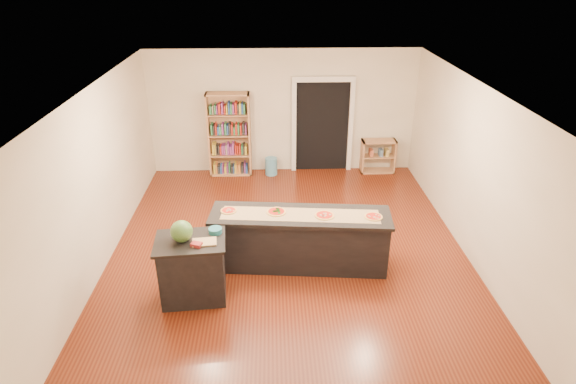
{
  "coord_description": "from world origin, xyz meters",
  "views": [
    {
      "loc": [
        -0.26,
        -7.03,
        4.53
      ],
      "look_at": [
        0.0,
        0.2,
        1.0
      ],
      "focal_mm": 30.0,
      "sensor_mm": 36.0,
      "label": 1
    }
  ],
  "objects_px": {
    "side_counter": "(193,269)",
    "bookshelf": "(229,135)",
    "kitchen_island": "(300,239)",
    "low_shelf": "(378,156)",
    "waste_bin": "(271,166)",
    "watermelon": "(182,231)"
  },
  "relations": [
    {
      "from": "bookshelf",
      "to": "low_shelf",
      "type": "bearing_deg",
      "value": 0.04
    },
    {
      "from": "kitchen_island",
      "to": "bookshelf",
      "type": "relative_size",
      "value": 1.49
    },
    {
      "from": "low_shelf",
      "to": "watermelon",
      "type": "xyz_separation_m",
      "value": [
        -3.72,
        -4.54,
        0.74
      ]
    },
    {
      "from": "bookshelf",
      "to": "side_counter",
      "type": "bearing_deg",
      "value": -92.73
    },
    {
      "from": "kitchen_island",
      "to": "bookshelf",
      "type": "xyz_separation_m",
      "value": [
        -1.38,
        3.74,
        0.48
      ]
    },
    {
      "from": "kitchen_island",
      "to": "side_counter",
      "type": "relative_size",
      "value": 2.87
    },
    {
      "from": "low_shelf",
      "to": "waste_bin",
      "type": "xyz_separation_m",
      "value": [
        -2.48,
        -0.07,
        -0.19
      ]
    },
    {
      "from": "low_shelf",
      "to": "watermelon",
      "type": "distance_m",
      "value": 5.92
    },
    {
      "from": "bookshelf",
      "to": "kitchen_island",
      "type": "bearing_deg",
      "value": -69.75
    },
    {
      "from": "waste_bin",
      "to": "bookshelf",
      "type": "bearing_deg",
      "value": 175.54
    },
    {
      "from": "waste_bin",
      "to": "kitchen_island",
      "type": "bearing_deg",
      "value": -83.0
    },
    {
      "from": "low_shelf",
      "to": "waste_bin",
      "type": "bearing_deg",
      "value": -178.28
    },
    {
      "from": "side_counter",
      "to": "bookshelf",
      "type": "xyz_separation_m",
      "value": [
        0.22,
        4.52,
        0.46
      ]
    },
    {
      "from": "kitchen_island",
      "to": "bookshelf",
      "type": "bearing_deg",
      "value": 115.53
    },
    {
      "from": "waste_bin",
      "to": "watermelon",
      "type": "distance_m",
      "value": 4.72
    },
    {
      "from": "side_counter",
      "to": "waste_bin",
      "type": "xyz_separation_m",
      "value": [
        1.15,
        4.45,
        -0.29
      ]
    },
    {
      "from": "low_shelf",
      "to": "waste_bin",
      "type": "distance_m",
      "value": 2.49
    },
    {
      "from": "bookshelf",
      "to": "waste_bin",
      "type": "distance_m",
      "value": 1.2
    },
    {
      "from": "bookshelf",
      "to": "waste_bin",
      "type": "relative_size",
      "value": 4.73
    },
    {
      "from": "bookshelf",
      "to": "low_shelf",
      "type": "relative_size",
      "value": 2.44
    },
    {
      "from": "side_counter",
      "to": "watermelon",
      "type": "relative_size",
      "value": 3.18
    },
    {
      "from": "low_shelf",
      "to": "watermelon",
      "type": "relative_size",
      "value": 2.51
    }
  ]
}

